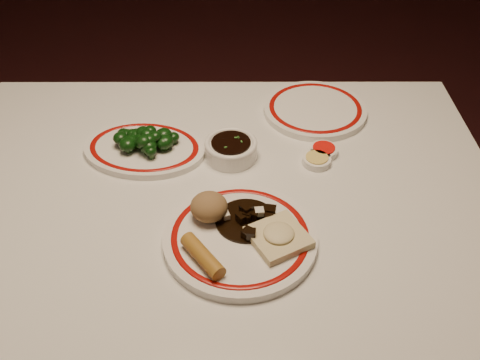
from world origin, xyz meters
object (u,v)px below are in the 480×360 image
Objects in this scene: rice_mound at (209,207)px; soy_bowl at (231,150)px; main_plate at (240,238)px; spring_roll at (203,256)px; fried_wonton at (279,236)px; stirfry_heap at (248,219)px; dining_table at (217,223)px; broccoli_pile at (145,139)px; broccoli_plate at (144,149)px.

rice_mound reaches higher than soy_bowl.
spring_roll reaches higher than main_plate.
stirfry_heap is at bearing 139.19° from fried_wonton.
stirfry_heap reaches higher than dining_table.
dining_table is 0.24m from spring_roll.
fried_wonton is at bearing -40.81° from stirfry_heap.
broccoli_pile reaches higher than main_plate.
spring_roll is at bearing -93.38° from rice_mound.
spring_roll is at bearing -129.66° from stirfry_heap.
spring_roll reaches higher than fried_wonton.
broccoli_pile is (-0.16, 0.14, 0.13)m from dining_table.
broccoli_plate is (-0.15, 0.34, -0.02)m from spring_roll.
spring_roll is 0.33m from soy_bowl.
rice_mound is 0.49× the size of broccoli_pile.
rice_mound is at bearing 154.27° from fried_wonton.
fried_wonton is 0.40m from broccoli_pile.
fried_wonton is at bearing -71.66° from soy_bowl.
broccoli_pile is at bearing 124.01° from rice_mound.
dining_table is 0.18m from main_plate.
rice_mound reaches higher than dining_table.
main_plate is 2.26× the size of broccoli_pile.
stirfry_heap is at bearing 14.33° from spring_roll.
broccoli_pile is (-0.23, 0.24, 0.01)m from stirfry_heap.
rice_mound is (-0.01, -0.09, 0.14)m from dining_table.
broccoli_plate is at bearing 140.31° from dining_table.
dining_table is 0.25m from broccoli_pile.
stirfry_heap is 0.39× the size of broccoli_plate.
stirfry_heap is (0.02, 0.03, 0.02)m from main_plate.
soy_bowl is (0.20, -0.02, 0.01)m from broccoli_plate.
dining_table is at bearing 49.54° from spring_roll.
broccoli_pile is (-0.28, 0.29, 0.01)m from fried_wonton.
dining_table is at bearing -104.34° from soy_bowl.
broccoli_plate is at bearing 147.96° from broccoli_pile.
spring_roll is at bearing -98.15° from soy_bowl.
fried_wonton reaches higher than broccoli_plate.
fried_wonton is 0.43× the size of broccoli_plate.
rice_mound is 0.14m from fried_wonton.
broccoli_pile reaches higher than broccoli_plate.
broccoli_pile is at bearing 134.36° from fried_wonton.
main_plate is (0.05, -0.14, 0.10)m from dining_table.
broccoli_pile reaches higher than soy_bowl.
broccoli_pile is at bearing 127.56° from main_plate.
dining_table is at bearing -39.90° from broccoli_pile.
spring_roll is (-0.01, -0.11, -0.01)m from rice_mound.
stirfry_heap is (0.08, 0.10, -0.01)m from spring_roll.
broccoli_plate is 2.69× the size of soy_bowl.
dining_table is at bearing 84.24° from rice_mound.
soy_bowl is at bearing 75.66° from dining_table.
soy_bowl is (0.19, -0.02, -0.02)m from broccoli_pile.
main_plate is 0.08m from rice_mound.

